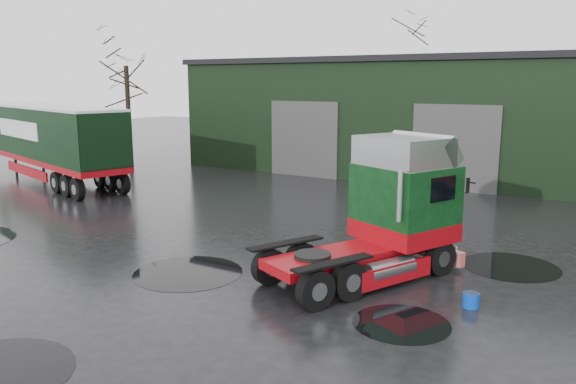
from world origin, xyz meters
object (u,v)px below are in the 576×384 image
object	(u,v)px
hero_tractor	(358,211)
tree_left	(128,95)
warehouse	(485,116)
tree_back_a	(407,85)
trailer_left	(53,144)
wash_bucket	(471,300)

from	to	relation	value
hero_tractor	tree_left	bearing A→B (deg)	175.04
hero_tractor	warehouse	bearing A→B (deg)	117.90
warehouse	tree_back_a	distance (m)	12.90
tree_left	tree_back_a	size ratio (longest dim) A/B	0.89
warehouse	trailer_left	distance (m)	22.90
trailer_left	tree_left	distance (m)	6.61
tree_back_a	tree_left	bearing A→B (deg)	-121.43
trailer_left	tree_back_a	xyz separation A→B (m)	(10.00, 24.11, 2.81)
wash_bucket	tree_back_a	bearing A→B (deg)	112.08
wash_bucket	tree_back_a	size ratio (longest dim) A/B	0.04
tree_left	warehouse	bearing A→B (deg)	22.83
wash_bucket	tree_back_a	world-z (taller)	tree_back_a
trailer_left	tree_left	bearing A→B (deg)	25.48
trailer_left	tree_left	world-z (taller)	tree_left
warehouse	wash_bucket	size ratio (longest dim) A/B	88.69
trailer_left	tree_left	xyz separation A→B (m)	(-1.00, 6.11, 2.31)
warehouse	hero_tractor	xyz separation A→B (m)	(1.10, -19.43, -1.32)
trailer_left	tree_back_a	world-z (taller)	tree_back_a
warehouse	tree_left	size ratio (longest dim) A/B	3.81
wash_bucket	tree_left	distance (m)	26.22
tree_left	tree_back_a	distance (m)	21.10
warehouse	wash_bucket	distance (m)	20.40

